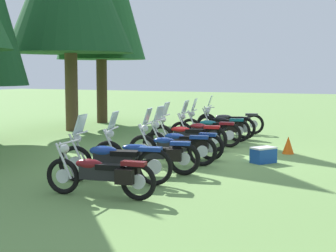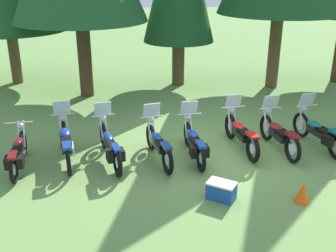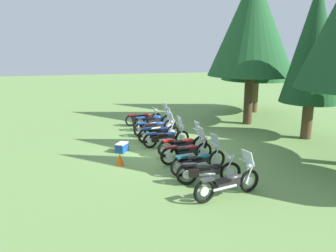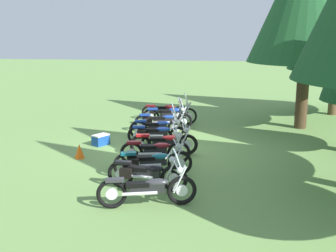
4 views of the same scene
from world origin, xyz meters
name	(u,v)px [view 4 (image 4 of 4)]	position (x,y,z in m)	size (l,w,h in m)	color
ground_plane	(160,150)	(0.00, 0.00, 0.00)	(80.00, 80.00, 0.00)	#6B934C
motorcycle_0	(164,110)	(-5.00, -0.46, 0.43)	(0.69, 2.15, 0.99)	black
motorcycle_1	(171,114)	(-3.92, -0.04, 0.50)	(0.76, 2.37, 1.38)	black
motorcycle_2	(163,120)	(-2.79, -0.24, 0.45)	(0.89, 2.36, 1.37)	black
motorcycle_3	(158,127)	(-1.58, -0.26, 0.46)	(0.75, 2.14, 1.37)	black
motorcycle_4	(157,133)	(-0.65, -0.19, 0.45)	(0.67, 2.20, 1.35)	black
motorcycle_5	(165,142)	(0.67, 0.27, 0.46)	(0.69, 2.27, 1.37)	black
motorcycle_6	(156,150)	(1.66, 0.11, 0.47)	(0.67, 2.20, 1.38)	black
motorcycle_7	(152,161)	(2.80, 0.16, 0.47)	(0.88, 2.25, 1.37)	black
motorcycle_8	(145,173)	(3.83, 0.13, 0.45)	(0.70, 2.19, 1.02)	black
motorcycle_9	(149,188)	(4.94, 0.40, 0.47)	(0.86, 2.36, 1.38)	black
picnic_cooler	(101,140)	(-0.35, -2.20, 0.20)	(0.70, 0.63, 0.39)	#19479E
traffic_cone	(79,151)	(1.31, -2.47, 0.24)	(0.32, 0.32, 0.48)	#EA590F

